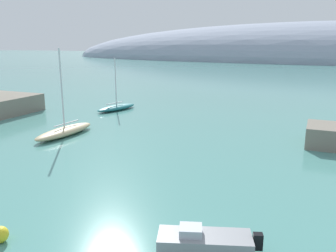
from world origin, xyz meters
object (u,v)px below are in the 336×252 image
sailboat_sand_near_shore (65,131)px  motorboat_grey_foreground (205,243)px  mooring_buoy_yellow (0,235)px  sailboat_teal_mid_mooring (117,107)px

sailboat_sand_near_shore → motorboat_grey_foreground: 24.45m
sailboat_sand_near_shore → mooring_buoy_yellow: size_ratio=10.89×
mooring_buoy_yellow → motorboat_grey_foreground: bearing=18.1°
mooring_buoy_yellow → sailboat_sand_near_shore: bearing=120.1°
sailboat_sand_near_shore → motorboat_grey_foreground: (19.73, -14.44, -0.04)m
sailboat_teal_mid_mooring → mooring_buoy_yellow: sailboat_teal_mid_mooring is taller
sailboat_sand_near_shore → mooring_buoy_yellow: bearing=34.1°
sailboat_teal_mid_mooring → mooring_buoy_yellow: size_ratio=8.95×
sailboat_sand_near_shore → sailboat_teal_mid_mooring: size_ratio=1.22×
motorboat_grey_foreground → mooring_buoy_yellow: bearing=-0.2°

